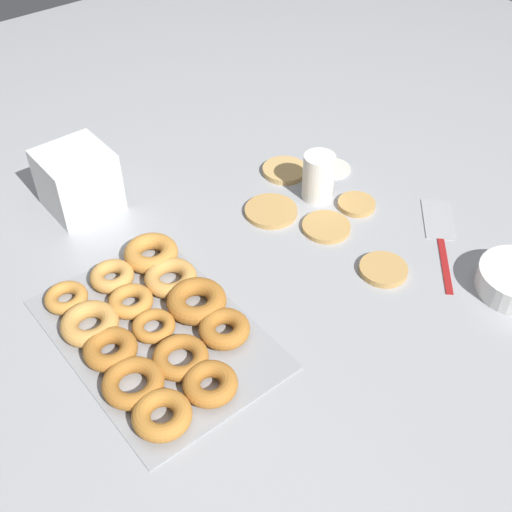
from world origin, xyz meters
TOP-DOWN VIEW (x-y plane):
  - ground_plane at (0.00, 0.00)m, footprint 3.00×3.00m
  - pancake_0 at (-0.21, 0.15)m, footprint 0.11×0.11m
  - pancake_1 at (0.18, 0.08)m, footprint 0.10×0.10m
  - pancake_2 at (-0.14, 0.25)m, footprint 0.09×0.09m
  - pancake_3 at (0.01, 0.08)m, footprint 0.10×0.10m
  - pancake_4 at (-0.01, 0.19)m, footprint 0.08×0.08m
  - pancake_5 at (-0.11, 0.02)m, footprint 0.12×0.12m
  - donut_tray at (0.02, -0.37)m, footprint 0.45×0.31m
  - container_stack at (-0.40, -0.29)m, footprint 0.14×0.15m
  - paper_cup at (-0.09, 0.14)m, footprint 0.07×0.07m
  - spatula at (0.16, 0.27)m, footprint 0.24×0.24m

SIDE VIEW (x-z plane):
  - ground_plane at x=0.00m, z-range 0.00..0.00m
  - spatula at x=0.16m, z-range 0.00..0.00m
  - pancake_2 at x=-0.14m, z-range 0.00..0.01m
  - pancake_3 at x=0.01m, z-range 0.00..0.01m
  - pancake_5 at x=-0.11m, z-range 0.00..0.01m
  - pancake_4 at x=-0.01m, z-range 0.00..0.01m
  - pancake_1 at x=0.18m, z-range 0.00..0.01m
  - pancake_0 at x=-0.21m, z-range 0.00..0.01m
  - donut_tray at x=0.02m, z-range 0.00..0.04m
  - paper_cup at x=-0.09m, z-range 0.00..0.11m
  - container_stack at x=-0.40m, z-range 0.00..0.14m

